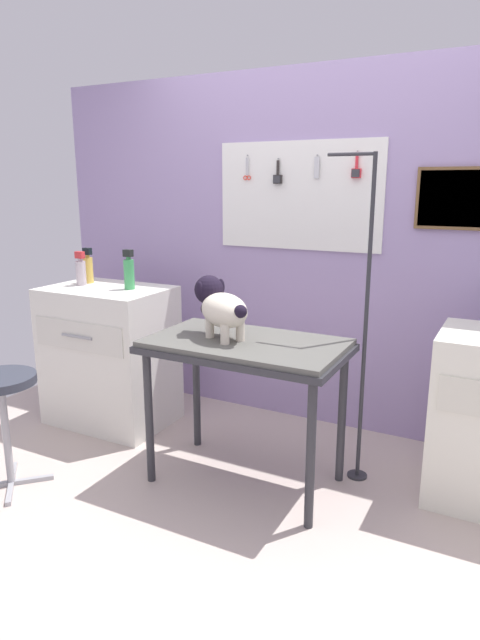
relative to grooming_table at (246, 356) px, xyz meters
The scene contains 10 objects.
ground 0.81m from the grooming_table, 84.19° to the right, with size 4.40×4.00×0.04m, color #C0ADA3.
rear_wall_panel 1.06m from the grooming_table, 87.86° to the left, with size 4.00×0.11×2.30m.
grooming_table is the anchor object (origin of this frame).
grooming_arm 0.63m from the grooming_table, 31.22° to the left, with size 0.30×0.11×1.74m.
dog 0.29m from the grooming_table, behind, with size 0.42×0.32×0.32m.
counter_left 1.24m from the grooming_table, 166.02° to the left, with size 0.80×0.58×0.93m.
stool 1.29m from the grooming_table, 150.19° to the right, with size 0.36×0.36×0.63m.
conditioner_bottle 1.48m from the grooming_table, 164.77° to the left, with size 0.06×0.06×0.24m.
detangler_spray 1.45m from the grooming_table, 168.06° to the left, with size 0.07×0.07×0.23m.
spray_bottle_short 1.10m from the grooming_table, 162.10° to the left, with size 0.07×0.07×0.25m.
Camera 1 is at (1.19, -2.11, 1.59)m, focal length 30.72 mm.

